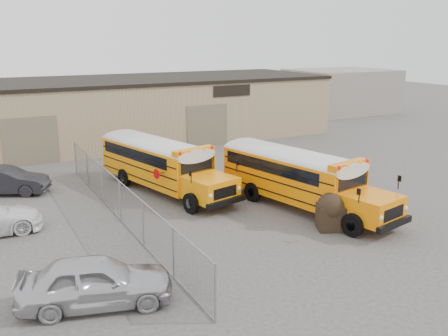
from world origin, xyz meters
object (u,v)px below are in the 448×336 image
car_silver (95,281)px  car_dark (5,181)px  school_bus_right (221,153)px  school_bus_left (107,144)px  tarp_bundle (331,211)px

car_silver → car_dark: (-1.35, 12.92, -0.07)m
car_silver → car_dark: bearing=21.5°
school_bus_right → car_silver: bearing=-133.1°
school_bus_right → car_dark: bearing=164.3°
school_bus_left → tarp_bundle: (5.47, -13.77, -0.75)m
tarp_bundle → car_silver: bearing=-171.4°
tarp_bundle → car_silver: 10.08m
tarp_bundle → car_silver: (-9.97, -1.50, -0.04)m
school_bus_right → car_dark: size_ratio=2.28×
car_silver → car_dark: 12.99m
school_bus_left → school_bus_right: size_ratio=0.99×
school_bus_left → car_dark: school_bus_left is taller
school_bus_left → car_dark: size_ratio=2.27×
school_bus_right → car_dark: school_bus_right is taller
tarp_bundle → car_dark: size_ratio=0.38×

